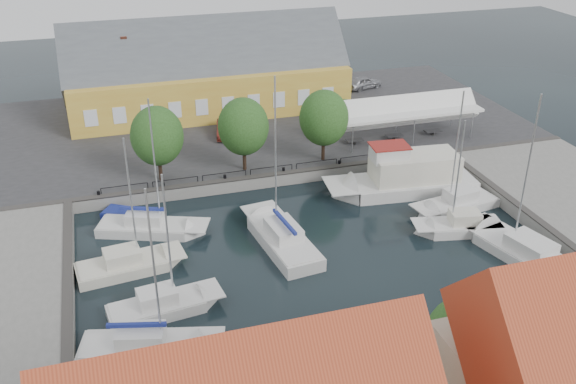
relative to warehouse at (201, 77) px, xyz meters
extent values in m
plane|color=black|center=(2.60, -28.36, -4.43)|extent=(140.00, 140.00, 0.00)
cube|color=#2D2D30|center=(2.60, -5.36, -3.93)|extent=(56.00, 26.00, 1.00)
cube|color=#383533|center=(2.60, -18.06, -3.37)|extent=(56.00, 0.60, 0.12)
cube|color=#383533|center=(-13.70, -30.36, -3.37)|extent=(0.60, 24.00, 0.12)
cube|color=#383533|center=(18.90, -30.36, -3.37)|extent=(0.60, 24.00, 0.12)
cylinder|color=black|center=(-11.40, -17.76, -3.23)|extent=(0.24, 0.24, 0.40)
cylinder|color=black|center=(-6.40, -17.76, -3.23)|extent=(0.24, 0.24, 0.40)
cylinder|color=black|center=(-1.40, -17.76, -3.23)|extent=(0.24, 0.24, 0.40)
cylinder|color=black|center=(3.60, -17.76, -3.23)|extent=(0.24, 0.24, 0.40)
cylinder|color=black|center=(8.60, -17.76, -3.23)|extent=(0.24, 0.24, 0.40)
cylinder|color=black|center=(13.60, -17.76, -3.23)|extent=(0.24, 0.24, 0.40)
cylinder|color=black|center=(18.60, -17.76, -3.23)|extent=(0.24, 0.24, 0.40)
cube|color=gold|center=(0.60, -0.36, -1.18)|extent=(28.00, 10.00, 4.50)
cube|color=#474C51|center=(0.60, -0.36, 2.32)|extent=(28.56, 7.60, 7.60)
cube|color=gold|center=(-9.40, 5.64, -1.68)|extent=(6.00, 6.00, 3.50)
cube|color=brown|center=(-7.40, -0.36, 4.17)|extent=(0.60, 0.60, 1.20)
cube|color=white|center=(16.60, -13.86, -0.73)|extent=(14.00, 4.00, 0.25)
cylinder|color=silver|center=(10.60, -15.66, -2.08)|extent=(0.10, 0.10, 2.70)
cylinder|color=silver|center=(10.60, -12.06, -2.08)|extent=(0.10, 0.10, 2.70)
cylinder|color=silver|center=(16.60, -15.66, -2.08)|extent=(0.10, 0.10, 2.70)
cylinder|color=silver|center=(16.60, -12.06, -2.08)|extent=(0.10, 0.10, 2.70)
cylinder|color=silver|center=(22.60, -15.66, -2.08)|extent=(0.10, 0.10, 2.70)
cylinder|color=silver|center=(22.60, -12.06, -2.08)|extent=(0.10, 0.10, 2.70)
cylinder|color=black|center=(-6.40, -16.36, -2.38)|extent=(0.30, 0.30, 2.10)
ellipsoid|color=#204318|center=(-6.40, -16.36, 0.46)|extent=(4.20, 4.20, 4.83)
cylinder|color=black|center=(0.60, -16.36, -2.38)|extent=(0.30, 0.30, 2.10)
ellipsoid|color=#204318|center=(0.60, -16.36, 0.46)|extent=(4.20, 4.20, 4.83)
cylinder|color=black|center=(7.60, -16.36, -2.38)|extent=(0.30, 0.30, 2.10)
ellipsoid|color=#204318|center=(7.60, -16.36, 0.46)|extent=(4.20, 4.20, 4.83)
imported|color=#97999E|center=(18.81, 1.19, -2.69)|extent=(4.65, 2.88, 1.48)
imported|color=#561A13|center=(0.60, -8.33, -2.73)|extent=(2.31, 4.43, 1.39)
cube|color=silver|center=(0.70, -27.79, -4.28)|extent=(3.67, 7.70, 1.50)
cube|color=silver|center=(0.59, -26.87, -3.49)|extent=(3.74, 9.16, 0.08)
cube|color=silver|center=(0.68, -27.61, -3.03)|extent=(2.24, 3.18, 0.90)
cylinder|color=silver|center=(0.52, -26.32, 2.03)|extent=(0.12, 0.12, 11.12)
cube|color=navy|center=(0.70, -27.79, -2.28)|extent=(0.67, 3.71, 0.22)
cube|color=silver|center=(13.40, -22.17, -4.33)|extent=(10.40, 4.75, 1.80)
cube|color=silver|center=(12.15, -22.05, -3.39)|extent=(12.39, 4.79, 0.08)
cube|color=beige|center=(13.40, -22.17, -2.33)|extent=(7.21, 3.87, 2.20)
cube|color=silver|center=(11.14, -21.95, -0.93)|extent=(2.96, 2.34, 1.20)
cube|color=maroon|center=(11.14, -21.95, -0.28)|extent=(3.22, 2.48, 0.10)
cube|color=silver|center=(15.56, -26.11, -4.38)|extent=(6.08, 3.33, 1.30)
cube|color=silver|center=(14.85, -26.22, -3.69)|extent=(7.20, 3.42, 0.08)
cube|color=silver|center=(15.42, -26.13, -3.23)|extent=(2.54, 2.00, 0.90)
cylinder|color=silver|center=(14.42, -26.29, 0.77)|extent=(0.12, 0.12, 9.00)
cube|color=silver|center=(13.99, -29.40, -4.38)|extent=(5.65, 3.23, 1.30)
cube|color=silver|center=(13.34, -29.27, -3.69)|extent=(6.68, 3.36, 0.08)
cube|color=beige|center=(13.86, -29.37, -3.23)|extent=(2.39, 1.90, 0.90)
cylinder|color=silver|center=(12.95, -29.19, 0.26)|extent=(0.12, 0.12, 7.98)
cube|color=silver|center=(16.15, -34.22, -4.38)|extent=(4.90, 8.18, 1.30)
cube|color=silver|center=(15.90, -33.30, -3.69)|extent=(5.18, 9.62, 0.08)
cube|color=silver|center=(16.10, -34.04, -3.23)|extent=(2.78, 3.49, 0.90)
cylinder|color=silver|center=(15.75, -32.75, 1.62)|extent=(0.12, 0.12, 10.69)
cube|color=silver|center=(-8.49, -22.66, -4.38)|extent=(6.95, 4.55, 1.30)
cube|color=silver|center=(-7.73, -22.96, -3.69)|extent=(8.14, 4.93, 0.08)
cube|color=silver|center=(-8.34, -22.72, -3.23)|extent=(3.02, 2.44, 0.90)
cylinder|color=silver|center=(-7.27, -23.13, 1.04)|extent=(0.12, 0.12, 9.53)
cube|color=navy|center=(-8.49, -22.66, -2.48)|extent=(3.13, 1.38, 0.22)
cube|color=beige|center=(-10.40, -27.49, -4.38)|extent=(6.01, 3.17, 1.30)
cube|color=beige|center=(-9.68, -27.40, -3.69)|extent=(7.14, 3.21, 0.08)
cube|color=beige|center=(-10.26, -27.47, -3.23)|extent=(2.49, 1.96, 0.90)
cylinder|color=silver|center=(-9.26, -27.35, 0.59)|extent=(0.12, 0.12, 8.63)
cube|color=silver|center=(-8.73, -32.61, -4.38)|extent=(5.85, 2.98, 1.30)
cube|color=silver|center=(-8.04, -32.52, -3.69)|extent=(6.95, 3.03, 0.08)
cube|color=silver|center=(-8.59, -32.59, -3.23)|extent=(2.42, 1.82, 0.90)
cylinder|color=silver|center=(-7.62, -32.46, 0.43)|extent=(0.12, 0.12, 8.31)
cube|color=silver|center=(-10.00, -35.88, -4.38)|extent=(6.81, 3.98, 1.30)
cube|color=silver|center=(-9.22, -36.08, -3.69)|extent=(8.02, 4.21, 0.08)
cube|color=silver|center=(-9.84, -35.92, -3.23)|extent=(2.90, 2.25, 0.90)
cylinder|color=silver|center=(-8.76, -36.20, 0.98)|extent=(0.12, 0.12, 9.41)
cube|color=navy|center=(-10.00, -35.88, -2.48)|extent=(3.15, 1.02, 0.22)
cube|color=navy|center=(-9.68, -19.92, -4.38)|extent=(3.65, 3.13, 0.80)
cube|color=navy|center=(-9.33, -20.14, -3.94)|extent=(4.17, 3.42, 0.08)
cube|color=brown|center=(-5.20, -51.36, 6.37)|extent=(0.60, 0.60, 0.80)
camera|label=1|loc=(-10.16, -64.42, 19.46)|focal=40.00mm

